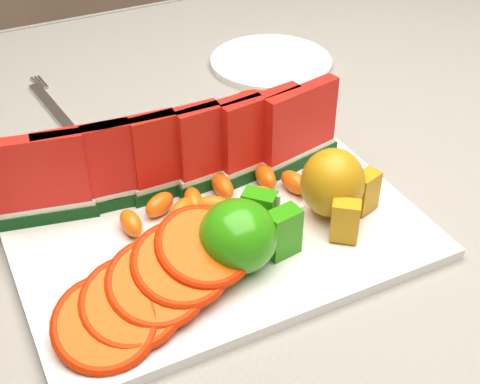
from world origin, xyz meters
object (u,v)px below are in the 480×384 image
(apple_cluster, at_px, (244,234))
(platter, at_px, (214,225))
(fork, at_px, (54,108))
(side_plate, at_px, (271,62))
(pear_cluster, at_px, (335,186))

(apple_cluster, bearing_deg, platter, 91.18)
(platter, xyz_separation_m, fork, (-0.09, 0.32, -0.00))
(apple_cluster, bearing_deg, fork, 102.87)
(apple_cluster, bearing_deg, side_plate, 57.87)
(platter, height_order, pear_cluster, pear_cluster)
(pear_cluster, relative_size, side_plate, 0.45)
(platter, distance_m, fork, 0.33)
(side_plate, xyz_separation_m, fork, (-0.32, 0.01, -0.00))
(apple_cluster, distance_m, side_plate, 0.44)
(apple_cluster, height_order, side_plate, apple_cluster)
(platter, bearing_deg, fork, 105.21)
(platter, xyz_separation_m, side_plate, (0.24, 0.31, -0.00))
(pear_cluster, xyz_separation_m, side_plate, (0.12, 0.35, -0.05))
(platter, relative_size, pear_cluster, 4.15)
(fork, bearing_deg, platter, -74.79)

